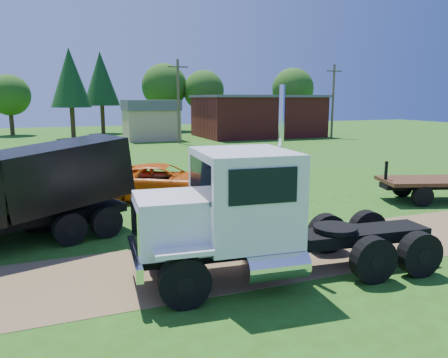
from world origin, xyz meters
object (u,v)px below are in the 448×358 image
object	(u,v)px
orange_pickup	(164,182)
spectator_a	(261,228)
white_semi_tractor	(247,215)
black_dump_truck	(17,189)

from	to	relation	value
orange_pickup	spectator_a	bearing A→B (deg)	-150.75
white_semi_tractor	spectator_a	distance (m)	2.16
orange_pickup	white_semi_tractor	bearing A→B (deg)	-158.25
spectator_a	black_dump_truck	bearing A→B (deg)	120.70
black_dump_truck	orange_pickup	xyz separation A→B (m)	(6.11, 5.01, -1.07)
white_semi_tractor	orange_pickup	world-z (taller)	white_semi_tractor
black_dump_truck	white_semi_tractor	bearing A→B (deg)	-60.74
white_semi_tractor	orange_pickup	size ratio (longest dim) A/B	1.43
black_dump_truck	spectator_a	distance (m)	8.07
white_semi_tractor	black_dump_truck	xyz separation A→B (m)	(-5.91, 5.28, 0.14)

